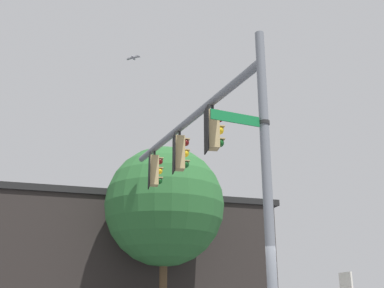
% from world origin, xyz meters
% --- Properties ---
extents(signal_pole, '(0.21, 0.21, 7.32)m').
position_xyz_m(signal_pole, '(0.00, 0.00, 3.66)').
color(signal_pole, slate).
rests_on(signal_pole, ground).
extents(mast_arm, '(8.13, 2.36, 0.22)m').
position_xyz_m(mast_arm, '(-4.04, -1.07, 6.57)').
color(mast_arm, slate).
extents(traffic_light_nearest_pole, '(0.54, 0.49, 1.31)m').
position_xyz_m(traffic_light_nearest_pole, '(-2.34, -0.60, 5.76)').
color(traffic_light_nearest_pole, black).
extents(traffic_light_mid_inner, '(0.54, 0.49, 1.31)m').
position_xyz_m(traffic_light_mid_inner, '(-4.51, -1.18, 5.76)').
color(traffic_light_mid_inner, black).
extents(traffic_light_mid_outer, '(0.54, 0.49, 1.31)m').
position_xyz_m(traffic_light_mid_outer, '(-6.68, -1.75, 5.76)').
color(traffic_light_mid_outer, black).
extents(street_name_sign, '(0.47, 1.37, 0.22)m').
position_xyz_m(street_name_sign, '(0.11, -0.42, 5.11)').
color(street_name_sign, '#147238').
extents(bird_flying, '(0.31, 0.46, 0.11)m').
position_xyz_m(bird_flying, '(-5.11, -2.70, 9.22)').
color(bird_flying, gray).
extents(storefront_building, '(8.05, 14.34, 6.30)m').
position_xyz_m(storefront_building, '(-15.13, -2.06, 3.16)').
color(storefront_building, '#282321').
rests_on(storefront_building, ground).
extents(tree_by_storefront, '(5.04, 5.04, 7.83)m').
position_xyz_m(tree_by_storefront, '(-10.60, -0.96, 5.30)').
color(tree_by_storefront, '#4C3823').
rests_on(tree_by_storefront, ground).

